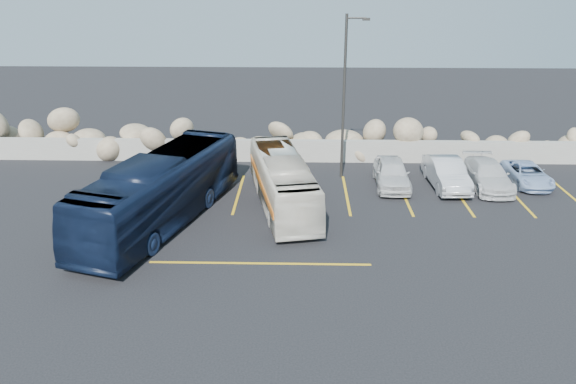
{
  "coord_description": "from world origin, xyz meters",
  "views": [
    {
      "loc": [
        0.47,
        -17.62,
        9.77
      ],
      "look_at": [
        -0.08,
        4.0,
        1.29
      ],
      "focal_mm": 35.0,
      "sensor_mm": 36.0,
      "label": 1
    }
  ],
  "objects_px": {
    "car_d": "(527,174)",
    "car_b": "(446,173)",
    "tour_coach": "(161,190)",
    "car_a": "(392,173)",
    "car_c": "(488,175)",
    "lamppost": "(345,93)",
    "vintage_bus": "(283,181)"
  },
  "relations": [
    {
      "from": "tour_coach",
      "to": "car_d",
      "type": "bearing_deg",
      "value": 33.23
    },
    {
      "from": "car_a",
      "to": "car_b",
      "type": "height_order",
      "value": "car_b"
    },
    {
      "from": "tour_coach",
      "to": "car_a",
      "type": "relative_size",
      "value": 2.6
    },
    {
      "from": "vintage_bus",
      "to": "car_c",
      "type": "distance_m",
      "value": 10.21
    },
    {
      "from": "lamppost",
      "to": "car_d",
      "type": "xyz_separation_m",
      "value": [
        9.05,
        -0.79,
        -3.79
      ]
    },
    {
      "from": "tour_coach",
      "to": "car_a",
      "type": "xyz_separation_m",
      "value": [
        10.14,
        4.51,
        -0.76
      ]
    },
    {
      "from": "lamppost",
      "to": "vintage_bus",
      "type": "distance_m",
      "value": 5.78
    },
    {
      "from": "vintage_bus",
      "to": "car_a",
      "type": "bearing_deg",
      "value": 14.8
    },
    {
      "from": "vintage_bus",
      "to": "tour_coach",
      "type": "bearing_deg",
      "value": -170.23
    },
    {
      "from": "car_b",
      "to": "car_d",
      "type": "distance_m",
      "value": 4.13
    },
    {
      "from": "car_a",
      "to": "car_b",
      "type": "distance_m",
      "value": 2.64
    },
    {
      "from": "tour_coach",
      "to": "car_a",
      "type": "height_order",
      "value": "tour_coach"
    },
    {
      "from": "car_a",
      "to": "car_d",
      "type": "xyz_separation_m",
      "value": [
        6.74,
        0.5,
        -0.18
      ]
    },
    {
      "from": "car_b",
      "to": "car_d",
      "type": "bearing_deg",
      "value": 4.61
    },
    {
      "from": "car_b",
      "to": "car_c",
      "type": "distance_m",
      "value": 2.0
    },
    {
      "from": "tour_coach",
      "to": "car_b",
      "type": "xyz_separation_m",
      "value": [
        12.79,
        4.51,
        -0.75
      ]
    },
    {
      "from": "car_a",
      "to": "car_d",
      "type": "bearing_deg",
      "value": 5.96
    },
    {
      "from": "car_d",
      "to": "car_c",
      "type": "bearing_deg",
      "value": -167.5
    },
    {
      "from": "vintage_bus",
      "to": "car_d",
      "type": "distance_m",
      "value": 12.37
    },
    {
      "from": "tour_coach",
      "to": "car_b",
      "type": "relative_size",
      "value": 2.47
    },
    {
      "from": "vintage_bus",
      "to": "car_c",
      "type": "xyz_separation_m",
      "value": [
        9.86,
        2.58,
        -0.53
      ]
    },
    {
      "from": "car_d",
      "to": "car_b",
      "type": "bearing_deg",
      "value": -174.2
    },
    {
      "from": "tour_coach",
      "to": "car_c",
      "type": "distance_m",
      "value": 15.48
    },
    {
      "from": "vintage_bus",
      "to": "car_b",
      "type": "xyz_separation_m",
      "value": [
        7.86,
        2.58,
        -0.46
      ]
    },
    {
      "from": "car_c",
      "to": "tour_coach",
      "type": "bearing_deg",
      "value": -162.48
    },
    {
      "from": "car_a",
      "to": "car_c",
      "type": "distance_m",
      "value": 4.64
    },
    {
      "from": "car_a",
      "to": "car_b",
      "type": "relative_size",
      "value": 0.95
    },
    {
      "from": "tour_coach",
      "to": "car_d",
      "type": "distance_m",
      "value": 17.64
    },
    {
      "from": "lamppost",
      "to": "car_d",
      "type": "bearing_deg",
      "value": -4.97
    },
    {
      "from": "vintage_bus",
      "to": "car_a",
      "type": "xyz_separation_m",
      "value": [
        5.22,
        2.59,
        -0.47
      ]
    },
    {
      "from": "vintage_bus",
      "to": "car_a",
      "type": "relative_size",
      "value": 2.08
    },
    {
      "from": "car_a",
      "to": "car_c",
      "type": "bearing_deg",
      "value": 1.55
    }
  ]
}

